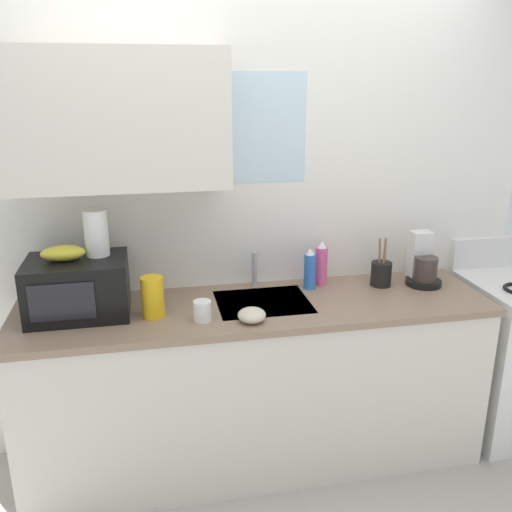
{
  "coord_description": "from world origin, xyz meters",
  "views": [
    {
      "loc": [
        -0.5,
        -2.47,
        1.97
      ],
      "look_at": [
        0.0,
        0.0,
        1.15
      ],
      "focal_mm": 38.58,
      "sensor_mm": 36.0,
      "label": 1
    }
  ],
  "objects": [
    {
      "name": "banana_bunch",
      "position": [
        -0.89,
        0.05,
        1.2
      ],
      "size": [
        0.2,
        0.11,
        0.07
      ],
      "primitive_type": "ellipsoid",
      "color": "gold",
      "rests_on": "microwave"
    },
    {
      "name": "small_bowl",
      "position": [
        -0.06,
        -0.2,
        0.93
      ],
      "size": [
        0.13,
        0.13,
        0.06
      ],
      "primitive_type": "ellipsoid",
      "color": "beige",
      "rests_on": "counter_unit"
    },
    {
      "name": "microwave",
      "position": [
        -0.84,
        0.05,
        1.04
      ],
      "size": [
        0.46,
        0.35,
        0.27
      ],
      "color": "black",
      "rests_on": "counter_unit"
    },
    {
      "name": "kitchen_wall_assembly",
      "position": [
        -0.12,
        0.31,
        1.36
      ],
      "size": [
        3.12,
        0.42,
        2.5
      ],
      "color": "white",
      "rests_on": "ground"
    },
    {
      "name": "cereal_canister",
      "position": [
        -0.5,
        -0.05,
        1.0
      ],
      "size": [
        0.1,
        0.1,
        0.2
      ],
      "primitive_type": "cylinder",
      "color": "gold",
      "rests_on": "counter_unit"
    },
    {
      "name": "coffee_maker",
      "position": [
        0.94,
        0.11,
        1.0
      ],
      "size": [
        0.19,
        0.21,
        0.28
      ],
      "color": "black",
      "rests_on": "counter_unit"
    },
    {
      "name": "utensil_crock",
      "position": [
        0.71,
        0.12,
        0.97
      ],
      "size": [
        0.11,
        0.11,
        0.27
      ],
      "color": "black",
      "rests_on": "counter_unit"
    },
    {
      "name": "counter_unit",
      "position": [
        0.0,
        0.0,
        0.46
      ],
      "size": [
        2.35,
        0.63,
        0.9
      ],
      "color": "silver",
      "rests_on": "ground"
    },
    {
      "name": "dish_soap_bottle_blue",
      "position": [
        0.32,
        0.15,
        1.01
      ],
      "size": [
        0.06,
        0.06,
        0.22
      ],
      "color": "blue",
      "rests_on": "counter_unit"
    },
    {
      "name": "paper_towel_roll",
      "position": [
        -0.74,
        0.1,
        1.28
      ],
      "size": [
        0.11,
        0.11,
        0.22
      ],
      "primitive_type": "cylinder",
      "color": "white",
      "rests_on": "microwave"
    },
    {
      "name": "dish_soap_bottle_pink",
      "position": [
        0.4,
        0.2,
        1.01
      ],
      "size": [
        0.06,
        0.06,
        0.24
      ],
      "color": "#E55999",
      "rests_on": "counter_unit"
    },
    {
      "name": "mug_white",
      "position": [
        -0.28,
        -0.14,
        0.95
      ],
      "size": [
        0.08,
        0.08,
        0.09
      ],
      "primitive_type": "cylinder",
      "color": "white",
      "rests_on": "counter_unit"
    },
    {
      "name": "sink_faucet",
      "position": [
        0.04,
        0.24,
        1.0
      ],
      "size": [
        0.03,
        0.03,
        0.19
      ],
      "primitive_type": "cylinder",
      "color": "#B2B5BA",
      "rests_on": "counter_unit"
    }
  ]
}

